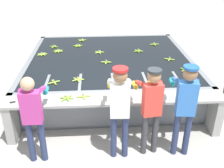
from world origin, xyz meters
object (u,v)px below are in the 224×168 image
object	(u,v)px
worker_0	(33,113)
worker_2	(151,104)
banana_bunch_floating_1	(154,44)
banana_bunch_floating_9	(54,82)
banana_bunch_floating_5	(42,54)
banana_bunch_floating_13	(138,51)
banana_bunch_floating_2	(78,46)
banana_bunch_ledge_0	(191,92)
banana_bunch_floating_6	(99,52)
banana_bunch_floating_7	(54,47)
banana_bunch_floating_3	(106,62)
worker_3	(185,103)
banana_bunch_floating_4	(185,70)
banana_bunch_floating_12	(169,59)
banana_bunch_floating_10	(58,51)
banana_bunch_ledge_1	(67,98)
banana_bunch_floating_0	(82,40)
worker_1	(120,105)
banana_bunch_floating_11	(78,79)
banana_bunch_ledge_2	(84,96)
banana_bunch_floating_8	(153,73)
knife_0	(17,101)

from	to	relation	value
worker_0	worker_2	bearing A→B (deg)	2.20
banana_bunch_floating_1	banana_bunch_floating_9	xyz separation A→B (m)	(-2.62, -2.35, 0.00)
banana_bunch_floating_5	banana_bunch_floating_13	distance (m)	2.60
banana_bunch_floating_2	banana_bunch_ledge_0	size ratio (longest dim) A/B	1.02
banana_bunch_floating_6	banana_bunch_floating_7	size ratio (longest dim) A/B	1.01
banana_bunch_ledge_0	banana_bunch_floating_3	bearing A→B (deg)	133.32
banana_bunch_floating_5	banana_bunch_floating_6	distance (m)	1.52
worker_3	banana_bunch_floating_4	size ratio (longest dim) A/B	7.13
worker_2	banana_bunch_floating_12	bearing A→B (deg)	68.24
banana_bunch_floating_9	worker_0	bearing A→B (deg)	-96.98
banana_bunch_floating_1	banana_bunch_floating_4	size ratio (longest dim) A/B	1.16
banana_bunch_floating_2	banana_bunch_floating_4	size ratio (longest dim) A/B	1.16
banana_bunch_floating_4	banana_bunch_floating_2	bearing A→B (deg)	143.69
worker_3	worker_0	bearing A→B (deg)	-179.98
banana_bunch_floating_10	banana_bunch_floating_13	distance (m)	2.20
banana_bunch_floating_3	banana_bunch_floating_7	size ratio (longest dim) A/B	1.03
banana_bunch_ledge_1	banana_bunch_floating_0	bearing A→B (deg)	87.76
worker_2	banana_bunch_floating_9	xyz separation A→B (m)	(-1.81, 1.23, -0.15)
banana_bunch_floating_9	banana_bunch_floating_12	distance (m)	2.99
banana_bunch_floating_12	banana_bunch_floating_13	bearing A→B (deg)	136.39
worker_1	banana_bunch_ledge_0	distance (m)	1.61
banana_bunch_floating_4	banana_bunch_floating_5	xyz separation A→B (m)	(-3.49, 1.24, -0.00)
banana_bunch_ledge_1	banana_bunch_floating_11	bearing A→B (deg)	78.53
banana_bunch_floating_5	banana_bunch_ledge_2	distance (m)	2.63
banana_bunch_floating_9	banana_bunch_ledge_0	xyz separation A→B (m)	(2.72, -0.63, 0.00)
banana_bunch_floating_10	banana_bunch_ledge_1	size ratio (longest dim) A/B	1.00
banana_bunch_floating_0	banana_bunch_floating_2	size ratio (longest dim) A/B	0.98
worker_2	banana_bunch_floating_5	xyz separation A→B (m)	(-2.35, 2.94, -0.15)
banana_bunch_floating_8	worker_1	bearing A→B (deg)	-119.00
worker_0	banana_bunch_floating_0	world-z (taller)	worker_0
banana_bunch_floating_1	banana_bunch_ledge_1	xyz separation A→B (m)	(-2.29, -3.04, 0.00)
banana_bunch_floating_8	banana_bunch_ledge_2	bearing A→B (deg)	-147.22
banana_bunch_floating_5	banana_bunch_floating_12	world-z (taller)	same
banana_bunch_floating_8	banana_bunch_floating_12	xyz separation A→B (m)	(0.58, 0.80, 0.00)
worker_3	banana_bunch_floating_7	bearing A→B (deg)	126.53
worker_2	banana_bunch_floating_5	distance (m)	3.76
worker_3	banana_bunch_ledge_0	xyz separation A→B (m)	(0.35, 0.68, -0.19)
worker_1	banana_bunch_floating_5	distance (m)	3.51
worker_2	banana_bunch_floating_11	bearing A→B (deg)	134.62
banana_bunch_floating_6	banana_bunch_floating_13	xyz separation A→B (m)	(1.08, 0.04, 0.00)
banana_bunch_floating_2	banana_bunch_floating_11	world-z (taller)	same
banana_bunch_floating_11	banana_bunch_ledge_1	size ratio (longest dim) A/B	0.98
banana_bunch_floating_1	banana_bunch_floating_6	xyz separation A→B (m)	(-1.64, -0.58, -0.00)
worker_2	banana_bunch_ledge_2	xyz separation A→B (m)	(-1.17, 0.58, -0.14)
banana_bunch_floating_5	banana_bunch_floating_11	distance (m)	1.91
banana_bunch_floating_8	knife_0	world-z (taller)	banana_bunch_floating_8
worker_0	banana_bunch_floating_8	bearing A→B (deg)	35.19
worker_0	banana_bunch_floating_0	size ratio (longest dim) A/B	5.88
banana_bunch_floating_11	banana_bunch_ledge_2	distance (m)	0.77
worker_0	banana_bunch_floating_1	xyz separation A→B (m)	(2.78, 3.65, -0.10)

